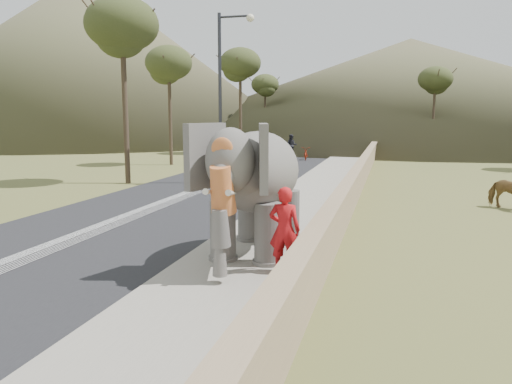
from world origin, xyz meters
TOP-DOWN VIEW (x-y plane):
  - ground at (0.00, 0.00)m, footprint 160.00×160.00m
  - road at (-5.00, 10.00)m, footprint 7.00×120.00m
  - median at (-5.00, 10.00)m, footprint 0.35×120.00m
  - walkway at (0.00, 10.00)m, footprint 3.00×120.00m
  - parapet at (1.65, 10.00)m, footprint 0.30×120.00m
  - lamppost at (-4.69, 15.97)m, footprint 1.76×0.36m
  - signboard at (-4.50, 15.70)m, footprint 0.60×0.08m
  - cow at (7.15, 12.47)m, footprint 1.70×1.20m
  - hill_left at (-38.00, 55.00)m, footprint 60.00×60.00m
  - hill_far at (5.00, 70.00)m, footprint 80.00×80.00m
  - elephant_and_man at (0.02, 4.24)m, footprint 2.38×4.19m
  - motorcyclist at (-3.53, 29.46)m, footprint 1.96×1.91m
  - trees at (0.80, 28.59)m, footprint 47.39×42.12m

SIDE VIEW (x-z plane):
  - ground at x=0.00m, z-range 0.00..0.00m
  - road at x=-5.00m, z-range 0.00..0.03m
  - walkway at x=0.00m, z-range 0.00..0.15m
  - median at x=-5.00m, z-range 0.00..0.22m
  - parapet at x=1.65m, z-range 0.00..1.10m
  - cow at x=7.15m, z-range 0.00..1.31m
  - motorcyclist at x=-3.53m, z-range -0.22..1.65m
  - elephant_and_man at x=0.02m, z-range 0.14..3.12m
  - signboard at x=-4.50m, z-range 0.44..2.84m
  - trees at x=0.80m, z-range -0.60..8.46m
  - lamppost at x=-4.69m, z-range 0.87..8.87m
  - hill_far at x=5.00m, z-range 0.00..14.00m
  - hill_left at x=-38.00m, z-range 0.00..22.00m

